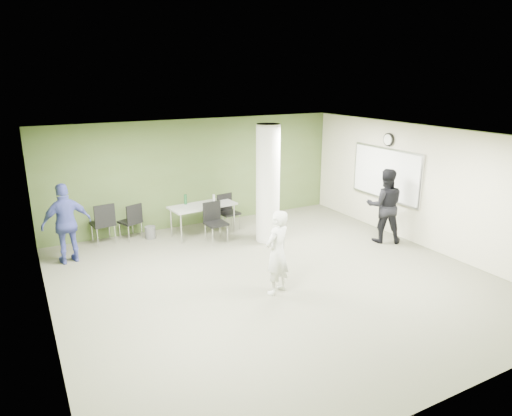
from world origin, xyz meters
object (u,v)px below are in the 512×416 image
woman_white (277,252)px  folding_table (202,207)px  man_blue (67,224)px  chair_back_left (104,221)px  man_black (385,206)px

woman_white → folding_table: bearing=-113.1°
man_blue → woman_white: bearing=124.7°
chair_back_left → man_blue: 1.16m
folding_table → chair_back_left: bearing=163.0°
folding_table → chair_back_left: 2.35m
woman_white → man_blue: bearing=-69.6°
woman_white → man_black: bearing=174.1°
man_black → man_blue: man_black is taller
folding_table → chair_back_left: size_ratio=1.69×
folding_table → woman_white: size_ratio=1.08×
woman_white → man_black: man_black is taller
folding_table → man_black: (3.63, -2.50, 0.16)m
man_black → woman_white: bearing=49.8°
folding_table → man_blue: size_ratio=0.98×
man_black → man_blue: size_ratio=1.03×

